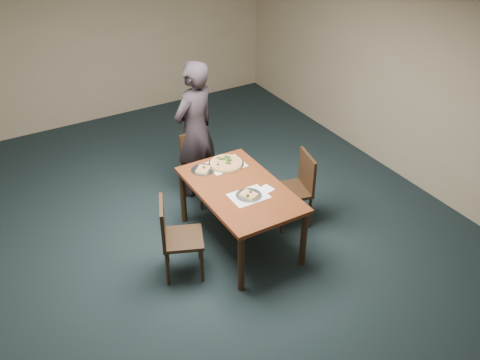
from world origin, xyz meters
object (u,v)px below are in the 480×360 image
chair_far (200,162)px  slice_plate_far (203,169)px  chair_right (298,185)px  slice_plate_near (249,195)px  chair_left (175,234)px  diner (195,130)px  dining_table (240,195)px  pizza_pan (226,163)px

chair_far → slice_plate_far: (-0.22, -0.55, 0.25)m
chair_right → slice_plate_near: 0.86m
chair_left → diner: diner is taller
dining_table → pizza_pan: bearing=78.1°
dining_table → slice_plate_near: bearing=-90.2°
chair_right → pizza_pan: chair_right is taller
chair_left → slice_plate_near: chair_left is taller
dining_table → chair_left: size_ratio=1.65×
slice_plate_near → slice_plate_far: size_ratio=1.00×
diner → slice_plate_far: 0.74m
chair_right → pizza_pan: 0.89m
chair_far → chair_right: (0.76, -1.07, 0.00)m
slice_plate_near → chair_left: bearing=175.0°
pizza_pan → slice_plate_far: pizza_pan is taller
pizza_pan → chair_left: bearing=-147.1°
chair_left → chair_right: same height
chair_left → slice_plate_near: bearing=-72.8°
chair_right → slice_plate_far: bearing=-104.7°
pizza_pan → chair_far: bearing=97.1°
slice_plate_near → diner: bearing=87.7°
pizza_pan → chair_right: bearing=-35.8°
diner → pizza_pan: 0.72m
slice_plate_near → slice_plate_far: (-0.18, 0.72, -0.00)m
chair_far → diner: diner is taller
chair_right → chair_far: bearing=-131.3°
chair_left → pizza_pan: chair_left is taller
chair_right → slice_plate_far: (-0.98, 0.52, 0.25)m
chair_right → diner: diner is taller
chair_far → pizza_pan: size_ratio=2.19×
chair_right → slice_plate_near: bearing=-63.0°
dining_table → slice_plate_far: bearing=109.2°
chair_far → slice_plate_far: 0.64m
dining_table → slice_plate_far: slice_plate_far is taller
chair_far → pizza_pan: (0.07, -0.57, 0.26)m
chair_far → chair_left: size_ratio=1.00×
chair_far → chair_left: 1.48m
chair_far → chair_left: (-0.89, -1.19, 0.00)m
slice_plate_near → slice_plate_far: slice_plate_near is taller
dining_table → slice_plate_far: size_ratio=5.36×
dining_table → diner: 1.24m
chair_left → slice_plate_far: (0.67, 0.64, 0.25)m
dining_table → slice_plate_near: slice_plate_near is taller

